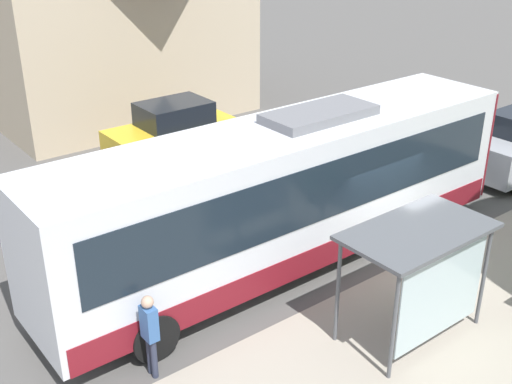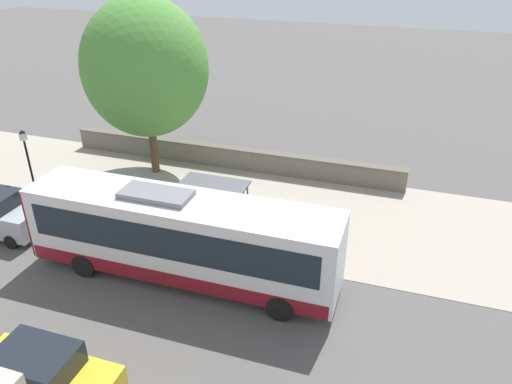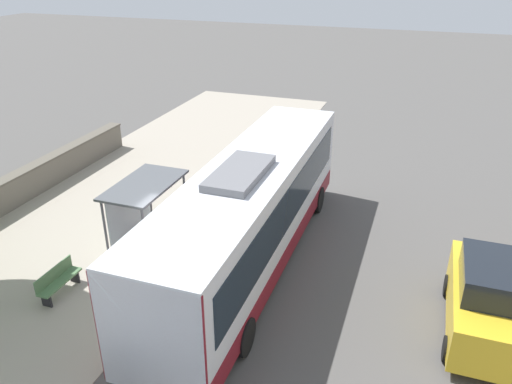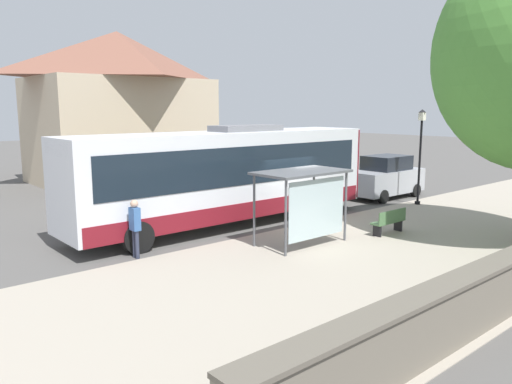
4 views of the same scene
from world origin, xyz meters
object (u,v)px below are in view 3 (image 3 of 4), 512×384
bus_shelter (141,194)px  parked_car_far_lane (489,300)px  bench (58,281)px  bus (251,212)px  pedestrian (254,175)px

bus_shelter → parked_car_far_lane: 10.77m
bench → parked_car_far_lane: bearing=11.4°
bus_shelter → bench: size_ratio=1.95×
bus → parked_car_far_lane: bearing=-8.4°
bus_shelter → bench: (-1.02, -3.22, -1.52)m
parked_car_far_lane → bench: bearing=-168.6°
bus_shelter → pedestrian: bearing=65.1°
bus_shelter → parked_car_far_lane: size_ratio=0.72×
pedestrian → bench: 8.65m
bus_shelter → parked_car_far_lane: (10.70, -0.85, -0.94)m
bus_shelter → bench: bearing=-107.5°
bus → bench: bearing=-144.9°
bus → parked_car_far_lane: bus is taller
parked_car_far_lane → pedestrian: bearing=146.4°
bus → pedestrian: size_ratio=7.09×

